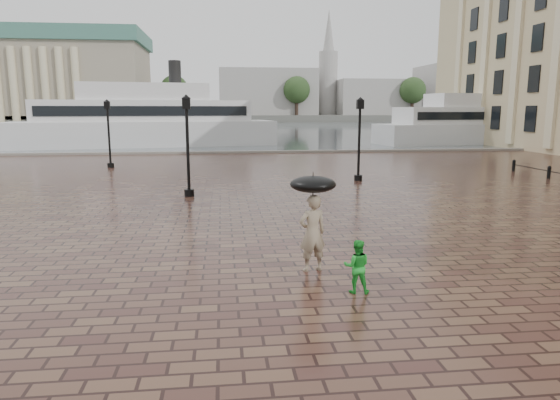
{
  "coord_description": "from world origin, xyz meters",
  "views": [
    {
      "loc": [
        -4.46,
        -12.73,
        3.92
      ],
      "look_at": [
        -2.88,
        0.9,
        1.4
      ],
      "focal_mm": 32.0,
      "sensor_mm": 36.0,
      "label": 1
    }
  ],
  "objects_px": {
    "ferry_near": "(145,121)",
    "street_lamps": "(212,138)",
    "adult_pedestrian": "(312,233)",
    "ferry_far": "(476,123)",
    "child_pedestrian": "(357,266)"
  },
  "relations": [
    {
      "from": "street_lamps",
      "to": "child_pedestrian",
      "type": "relative_size",
      "value": 13.18
    },
    {
      "from": "ferry_near",
      "to": "street_lamps",
      "type": "bearing_deg",
      "value": -84.06
    },
    {
      "from": "adult_pedestrian",
      "to": "ferry_far",
      "type": "xyz_separation_m",
      "value": [
        26.75,
        43.16,
        1.34
      ]
    },
    {
      "from": "adult_pedestrian",
      "to": "ferry_near",
      "type": "bearing_deg",
      "value": -90.97
    },
    {
      "from": "child_pedestrian",
      "to": "ferry_far",
      "type": "distance_m",
      "value": 51.79
    },
    {
      "from": "street_lamps",
      "to": "child_pedestrian",
      "type": "height_order",
      "value": "street_lamps"
    },
    {
      "from": "adult_pedestrian",
      "to": "child_pedestrian",
      "type": "xyz_separation_m",
      "value": [
        0.69,
        -1.56,
        -0.36
      ]
    },
    {
      "from": "adult_pedestrian",
      "to": "ferry_near",
      "type": "xyz_separation_m",
      "value": [
        -10.16,
        43.11,
        1.73
      ]
    },
    {
      "from": "street_lamps",
      "to": "adult_pedestrian",
      "type": "xyz_separation_m",
      "value": [
        2.67,
        -16.5,
        -1.38
      ]
    },
    {
      "from": "adult_pedestrian",
      "to": "child_pedestrian",
      "type": "distance_m",
      "value": 1.75
    },
    {
      "from": "child_pedestrian",
      "to": "ferry_near",
      "type": "relative_size",
      "value": 0.04
    },
    {
      "from": "adult_pedestrian",
      "to": "ferry_near",
      "type": "relative_size",
      "value": 0.07
    },
    {
      "from": "adult_pedestrian",
      "to": "ferry_far",
      "type": "height_order",
      "value": "ferry_far"
    },
    {
      "from": "street_lamps",
      "to": "ferry_far",
      "type": "distance_m",
      "value": 39.71
    },
    {
      "from": "street_lamps",
      "to": "adult_pedestrian",
      "type": "relative_size",
      "value": 8.13
    }
  ]
}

